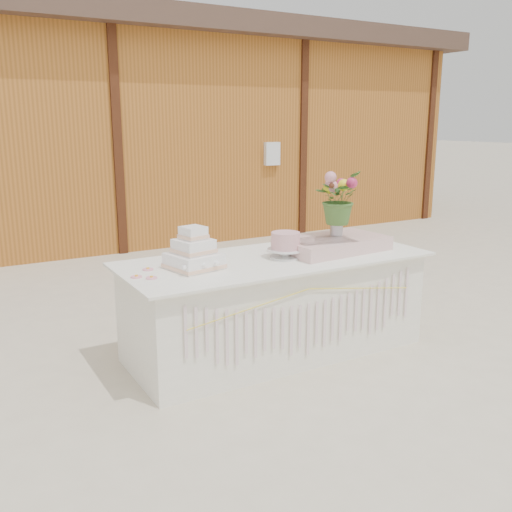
{
  "coord_description": "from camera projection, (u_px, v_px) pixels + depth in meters",
  "views": [
    {
      "loc": [
        -2.26,
        -3.62,
        1.8
      ],
      "look_at": [
        0.0,
        0.3,
        0.72
      ],
      "focal_mm": 40.0,
      "sensor_mm": 36.0,
      "label": 1
    }
  ],
  "objects": [
    {
      "name": "flower_vase",
      "position": [
        336.0,
        227.0,
        4.66
      ],
      "size": [
        0.1,
        0.1,
        0.14
      ],
      "primitive_type": "cylinder",
      "color": "#A3A4A8",
      "rests_on": "satin_runner"
    },
    {
      "name": "cake_table",
      "position": [
        275.0,
        305.0,
        4.47
      ],
      "size": [
        2.4,
        1.0,
        0.77
      ],
      "color": "white",
      "rests_on": "ground"
    },
    {
      "name": "loose_flowers",
      "position": [
        142.0,
        273.0,
        3.91
      ],
      "size": [
        0.21,
        0.39,
        0.02
      ],
      "primitive_type": null,
      "rotation": [
        0.0,
        0.0,
        0.15
      ],
      "color": "pink",
      "rests_on": "cake_table"
    },
    {
      "name": "pink_cake_stand",
      "position": [
        286.0,
        244.0,
        4.34
      ],
      "size": [
        0.28,
        0.28,
        0.2
      ],
      "color": "white",
      "rests_on": "cake_table"
    },
    {
      "name": "bouquet",
      "position": [
        338.0,
        192.0,
        4.6
      ],
      "size": [
        0.51,
        0.5,
        0.43
      ],
      "primitive_type": "imported",
      "rotation": [
        0.0,
        0.0,
        0.66
      ],
      "color": "#3D6628",
      "rests_on": "flower_vase"
    },
    {
      "name": "barn",
      "position": [
        80.0,
        128.0,
        9.22
      ],
      "size": [
        12.6,
        4.6,
        3.3
      ],
      "color": "#A56122",
      "rests_on": "ground"
    },
    {
      "name": "satin_runner",
      "position": [
        332.0,
        244.0,
        4.6
      ],
      "size": [
        0.9,
        0.57,
        0.11
      ],
      "primitive_type": "cube",
      "rotation": [
        0.0,
        0.0,
        0.07
      ],
      "color": "beige",
      "rests_on": "cake_table"
    },
    {
      "name": "ground",
      "position": [
        275.0,
        351.0,
        4.56
      ],
      "size": [
        80.0,
        80.0,
        0.0
      ],
      "primitive_type": "plane",
      "color": "beige",
      "rests_on": "ground"
    },
    {
      "name": "wedding_cake",
      "position": [
        194.0,
        254.0,
        4.03
      ],
      "size": [
        0.4,
        0.4,
        0.3
      ],
      "rotation": [
        0.0,
        0.0,
        0.21
      ],
      "color": "white",
      "rests_on": "cake_table"
    }
  ]
}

